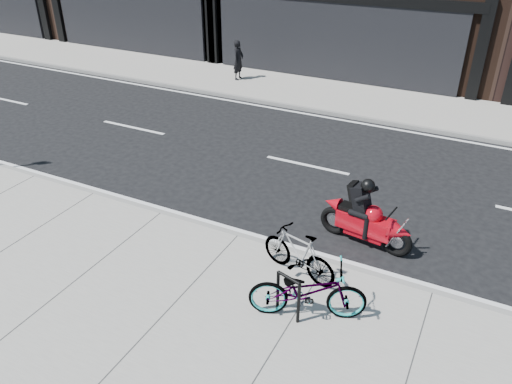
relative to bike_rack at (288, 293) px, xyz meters
The scene contains 8 objects.
ground 4.20m from the bike_rack, 117.10° to the left, with size 120.00×120.00×0.00m, color black.
sidewalk_near 2.36m from the bike_rack, 145.47° to the right, with size 60.00×6.00×0.13m, color gray.
sidewalk_far 11.62m from the bike_rack, 99.39° to the left, with size 60.00×3.50×0.13m, color gray.
bike_rack is the anchor object (origin of this frame).
bicycle_front 0.32m from the bike_rack, 30.65° to the left, with size 0.69×1.97×1.04m, color gray.
bicycle_rear 1.13m from the bike_rack, 103.75° to the left, with size 0.46×1.62×0.97m, color gray.
motorcycle 2.86m from the bike_rack, 77.83° to the left, with size 2.04×0.69×1.53m.
pedestrian 13.52m from the bike_rack, 121.97° to the left, with size 0.56×0.37×1.54m, color black.
Camera 1 is at (4.26, -9.59, 6.17)m, focal length 35.00 mm.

